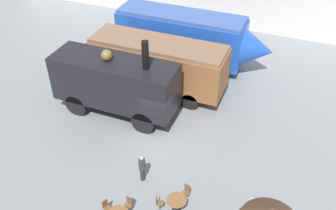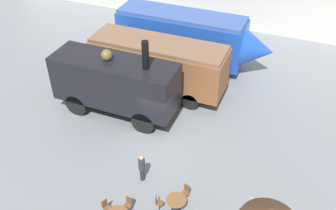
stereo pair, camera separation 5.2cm
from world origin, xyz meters
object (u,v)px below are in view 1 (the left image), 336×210
Objects in this scene: cafe_table_near at (177,202)px; steam_locomotive at (115,82)px; streamlined_locomotive at (191,37)px; cafe_chair_0 at (158,202)px; passenger_coach_wooden at (158,62)px; visitor_person at (142,167)px.

steam_locomotive is at bearing 137.17° from cafe_table_near.
streamlined_locomotive is 1.50× the size of steam_locomotive.
streamlined_locomotive is at bearing 85.00° from cafe_chair_0.
passenger_coach_wooden is 9.91m from cafe_chair_0.
steam_locomotive is at bearing -106.84° from streamlined_locomotive.
cafe_table_near is (5.93, -5.49, -1.67)m from steam_locomotive.
passenger_coach_wooden is at bearing -102.22° from streamlined_locomotive.
visitor_person is (-1.43, 1.38, 0.36)m from cafe_chair_0.
visitor_person is at bearing -49.77° from steam_locomotive.
steam_locomotive is 7.96× the size of cafe_table_near.
streamlined_locomotive reaches higher than visitor_person.
steam_locomotive is 8.49× the size of cafe_chair_0.
passenger_coach_wooden is 9.40× the size of cafe_table_near.
cafe_table_near is at bearing -42.83° from steam_locomotive.
streamlined_locomotive is at bearing 77.78° from passenger_coach_wooden.
visitor_person reaches higher than cafe_chair_0.
cafe_chair_0 is 2.02m from visitor_person.
passenger_coach_wooden is at bearing 67.85° from steam_locomotive.
streamlined_locomotive is at bearing 97.39° from visitor_person.
visitor_person is (-2.23, 1.12, 0.28)m from cafe_table_near.
cafe_chair_0 reaches higher than cafe_table_near.
steam_locomotive is (-2.19, -7.24, 0.09)m from streamlined_locomotive.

